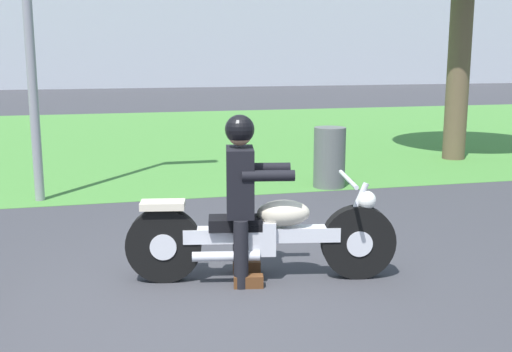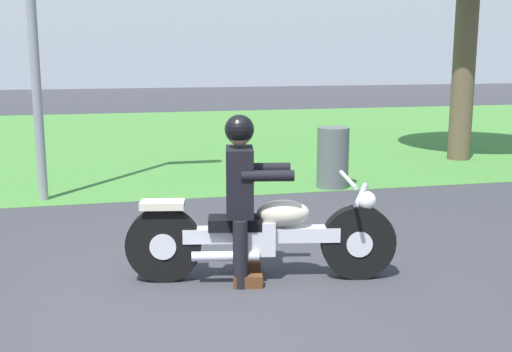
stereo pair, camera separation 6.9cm
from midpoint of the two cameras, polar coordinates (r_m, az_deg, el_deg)
ground at (r=4.78m, az=-6.47°, el=-12.30°), size 120.00×120.00×0.00m
grass_verge at (r=14.19m, az=-11.17°, el=3.28°), size 60.00×12.00×0.01m
motorcycle_lead at (r=5.33m, az=0.94°, el=-5.31°), size 2.24×0.75×0.87m
rider_lead at (r=5.22m, az=-0.89°, el=-0.84°), size 0.61×0.53×1.39m
trash_can at (r=8.99m, az=7.10°, el=1.64°), size 0.44×0.44×0.85m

